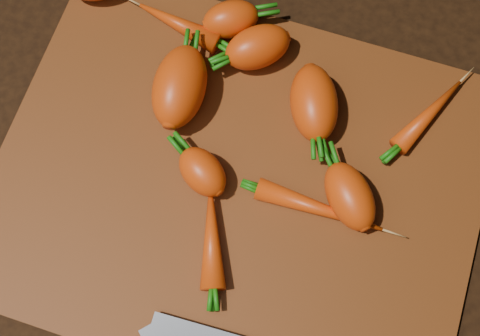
% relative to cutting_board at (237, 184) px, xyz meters
% --- Properties ---
extents(ground, '(2.00, 2.00, 0.01)m').
position_rel_cutting_board_xyz_m(ground, '(0.00, 0.00, -0.01)').
color(ground, black).
extents(cutting_board, '(0.50, 0.40, 0.01)m').
position_rel_cutting_board_xyz_m(cutting_board, '(0.00, 0.00, 0.00)').
color(cutting_board, '#592A0F').
rests_on(cutting_board, ground).
extents(carrot_1, '(0.07, 0.07, 0.04)m').
position_rel_cutting_board_xyz_m(carrot_1, '(-0.03, -0.01, 0.03)').
color(carrot_1, '#DC430C').
rests_on(carrot_1, cutting_board).
extents(carrot_2, '(0.08, 0.10, 0.05)m').
position_rel_cutting_board_xyz_m(carrot_2, '(0.05, 0.10, 0.03)').
color(carrot_2, '#DC430C').
rests_on(carrot_2, cutting_board).
extents(carrot_3, '(0.07, 0.10, 0.06)m').
position_rel_cutting_board_xyz_m(carrot_3, '(-0.09, 0.07, 0.03)').
color(carrot_3, '#DC430C').
rests_on(carrot_3, cutting_board).
extents(carrot_4, '(0.09, 0.08, 0.05)m').
position_rel_cutting_board_xyz_m(carrot_4, '(-0.02, 0.14, 0.03)').
color(carrot_4, '#DC430C').
rests_on(carrot_4, cutting_board).
extents(carrot_5, '(0.07, 0.07, 0.04)m').
position_rel_cutting_board_xyz_m(carrot_5, '(-0.06, 0.17, 0.03)').
color(carrot_5, '#DC430C').
rests_on(carrot_5, cutting_board).
extents(carrot_6, '(0.08, 0.09, 0.04)m').
position_rel_cutting_board_xyz_m(carrot_6, '(0.11, 0.01, 0.03)').
color(carrot_6, '#DC430C').
rests_on(carrot_6, cutting_board).
extents(carrot_7, '(0.07, 0.10, 0.02)m').
position_rel_cutting_board_xyz_m(carrot_7, '(0.17, 0.13, 0.02)').
color(carrot_7, '#DC430C').
rests_on(carrot_7, cutting_board).
extents(carrot_8, '(0.13, 0.03, 0.02)m').
position_rel_cutting_board_xyz_m(carrot_8, '(0.09, -0.00, 0.02)').
color(carrot_8, '#DC430C').
rests_on(carrot_8, cutting_board).
extents(carrot_9, '(0.06, 0.10, 0.03)m').
position_rel_cutting_board_xyz_m(carrot_9, '(-0.00, -0.07, 0.02)').
color(carrot_9, '#DC430C').
rests_on(carrot_9, cutting_board).
extents(carrot_10, '(0.10, 0.04, 0.03)m').
position_rel_cutting_board_xyz_m(carrot_10, '(-0.12, 0.15, 0.02)').
color(carrot_10, '#DC430C').
rests_on(carrot_10, cutting_board).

